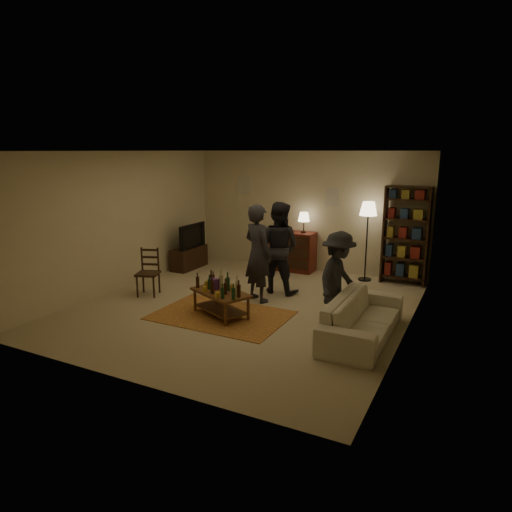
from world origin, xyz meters
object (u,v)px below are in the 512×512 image
Objects in this scene: dresser at (293,250)px; person_left at (258,253)px; bookshelf at (406,234)px; sofa at (363,318)px; person_by_sofa at (338,279)px; dining_chair at (149,270)px; coffee_table at (221,293)px; person_right at (278,248)px; tv_stand at (189,252)px; floor_lamp at (368,214)px.

dresser is 2.35m from person_left.
bookshelf is 3.26m from sofa.
person_by_sofa reaches higher than dresser.
dining_chair is 3.68m from person_by_sofa.
bookshelf is at bearing 54.65° from coffee_table.
bookshelf is 0.97× the size of sofa.
dining_chair is 2.52m from person_right.
person_left is (2.50, -1.38, 0.51)m from tv_stand.
bookshelf reaches higher than dining_chair.
tv_stand is 2.90m from person_left.
bookshelf is (2.38, 3.36, 0.64)m from coffee_table.
bookshelf is at bearing -2.92° from person_by_sofa.
person_by_sofa is (1.64, -0.47, -0.14)m from person_left.
dining_chair reaches higher than sofa.
person_right is at bearing -75.17° from person_left.
dining_chair is 2.16m from person_left.
person_right is 1.90m from person_by_sofa.
dining_chair is at bearing 32.74° from person_right.
dresser reaches higher than tv_stand.
dining_chair is 5.19m from bookshelf.
dresser is 3.93m from sofa.
person_by_sofa is at bearing -171.30° from person_left.
floor_lamp is at bearing -127.84° from person_right.
person_by_sofa reaches higher than sofa.
dresser is 0.81× the size of floor_lamp.
person_left reaches higher than dresser.
person_right is (-2.08, -1.71, -0.15)m from bookshelf.
tv_stand is at bearing -157.93° from dresser.
person_left is at bearing -28.95° from tv_stand.
bookshelf is 1.14× the size of person_right.
person_left is (-1.44, -2.23, -0.53)m from floor_lamp.
dining_chair is 0.44× the size of sofa.
coffee_table is 4.17m from bookshelf.
dining_chair is 4.58m from floor_lamp.
dresser is at bearing 177.84° from floor_lamp.
bookshelf is (2.44, 0.07, 0.56)m from dresser.
dresser is 1.73m from person_right.
coffee_table is 3.76m from floor_lamp.
person_left is at bearing 78.93° from coffee_table.
sofa is at bearing -90.82° from bookshelf.
person_right is (-2.03, 1.47, 0.58)m from sofa.
floor_lamp is 3.32m from sofa.
tv_stand is 4.56m from person_by_sofa.
tv_stand is at bearing -168.20° from bookshelf.
bookshelf reaches higher than person_right.
sofa is (4.17, -0.20, -0.18)m from dining_chair.
dining_chair is at bearing 87.29° from sofa.
floor_lamp is at bearing 63.22° from coffee_table.
tv_stand is (-0.48, 2.00, -0.10)m from dining_chair.
dining_chair is at bearing 168.31° from coffee_table.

